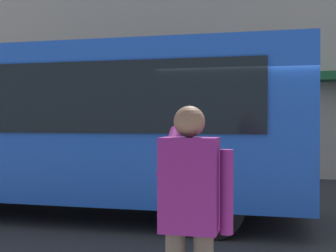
{
  "coord_description": "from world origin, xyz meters",
  "views": [
    {
      "loc": [
        -0.51,
        7.65,
        1.75
      ],
      "look_at": [
        1.41,
        -0.17,
        1.64
      ],
      "focal_mm": 48.51,
      "sensor_mm": 36.0,
      "label": 1
    }
  ],
  "objects": [
    {
      "name": "red_bus",
      "position": [
        3.47,
        -0.08,
        1.68
      ],
      "size": [
        9.05,
        2.54,
        3.08
      ],
      "color": "#1947AD",
      "rests_on": "ground_plane"
    },
    {
      "name": "ground_plane",
      "position": [
        0.0,
        0.0,
        0.0
      ],
      "size": [
        60.0,
        60.0,
        0.0
      ],
      "primitive_type": "plane",
      "color": "#2B2B2D"
    },
    {
      "name": "pedestrian_photographer",
      "position": [
        0.1,
        4.55,
        1.14
      ],
      "size": [
        0.53,
        0.52,
        1.7
      ],
      "color": "#4C4238",
      "rests_on": "sidewalk_curb"
    }
  ]
}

